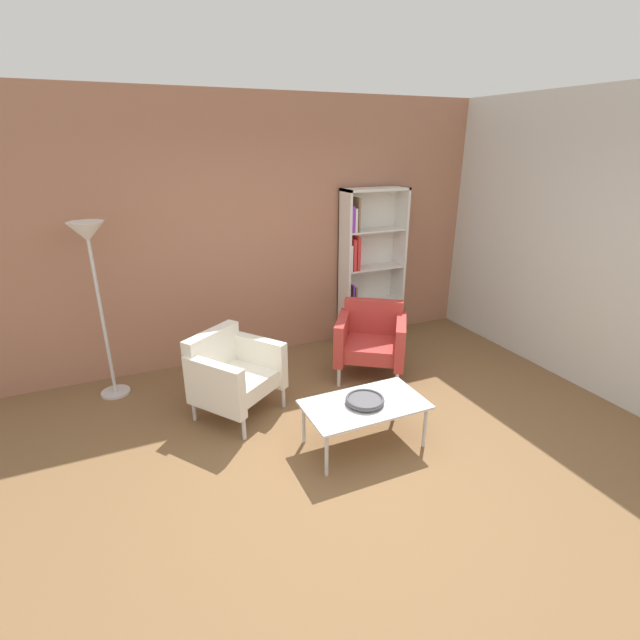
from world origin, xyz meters
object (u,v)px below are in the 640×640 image
object	(u,v)px
bookshelf_tall	(366,270)
armchair_by_bookshelf	(371,338)
decorative_bowl	(365,400)
armchair_near_window	(232,372)
floor_lamp_torchiere	(91,254)
coffee_table_low	(365,407)

from	to	relation	value
bookshelf_tall	armchair_by_bookshelf	bearing A→B (deg)	-114.91
decorative_bowl	armchair_by_bookshelf	xyz separation A→B (m)	(0.70, 1.12, -0.02)
armchair_by_bookshelf	armchair_near_window	distance (m)	1.58
decorative_bowl	armchair_near_window	size ratio (longest dim) A/B	0.34
bookshelf_tall	decorative_bowl	distance (m)	2.34
bookshelf_tall	decorative_bowl	world-z (taller)	bookshelf_tall
decorative_bowl	floor_lamp_torchiere	size ratio (longest dim) A/B	0.18
decorative_bowl	bookshelf_tall	bearing A→B (deg)	60.92
decorative_bowl	floor_lamp_torchiere	distance (m)	2.79
armchair_by_bookshelf	coffee_table_low	bearing A→B (deg)	-88.19
decorative_bowl	armchair_near_window	bearing A→B (deg)	132.38
decorative_bowl	armchair_near_window	world-z (taller)	armchair_near_window
coffee_table_low	floor_lamp_torchiere	world-z (taller)	floor_lamp_torchiere
coffee_table_low	armchair_by_bookshelf	distance (m)	1.32
bookshelf_tall	decorative_bowl	xyz separation A→B (m)	(-1.11, -2.00, -0.49)
armchair_near_window	floor_lamp_torchiere	size ratio (longest dim) A/B	0.54
bookshelf_tall	coffee_table_low	world-z (taller)	bookshelf_tall
bookshelf_tall	armchair_near_window	xyz separation A→B (m)	(-1.98, -1.05, -0.51)
coffee_table_low	armchair_near_window	bearing A→B (deg)	132.38
coffee_table_low	armchair_by_bookshelf	size ratio (longest dim) A/B	1.06
bookshelf_tall	armchair_near_window	world-z (taller)	bookshelf_tall
armchair_by_bookshelf	decorative_bowl	bearing A→B (deg)	-88.19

